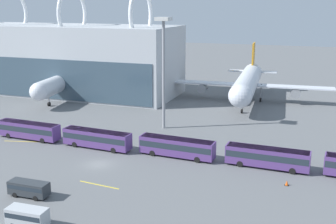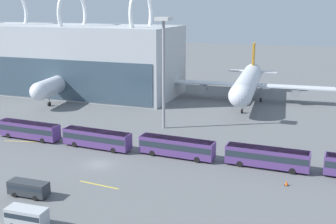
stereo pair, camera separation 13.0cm
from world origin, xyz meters
name	(u,v)px [view 1 (the left image)]	position (x,y,z in m)	size (l,w,h in m)	color
ground_plane	(99,164)	(0.00, 0.00, 0.00)	(440.00, 440.00, 0.00)	slate
terminal_building	(15,55)	(-55.37, 49.17, 10.01)	(101.96, 23.83, 29.86)	#B2B7BC
airliner_at_gate_near	(66,81)	(-33.15, 42.44, 4.66)	(31.46, 34.96, 12.69)	silver
airliner_at_gate_far	(248,82)	(15.19, 53.48, 5.29)	(43.95, 40.81, 14.29)	silver
shuttle_bus_0	(29,129)	(-19.09, 7.36, 1.92)	(13.14, 3.17, 3.26)	#56387A
shuttle_bus_1	(97,138)	(-4.11, 7.00, 1.92)	(13.17, 3.37, 3.26)	#56387A
shuttle_bus_2	(177,146)	(10.88, 7.51, 1.92)	(13.15, 3.26, 3.26)	#56387A
shuttle_bus_3	(267,156)	(25.86, 7.65, 1.92)	(13.11, 2.99, 3.26)	#56387A
service_van_foreground	(29,188)	(-3.09, -13.56, 1.25)	(5.63, 2.11, 2.10)	#2D3338
service_van_crossing	(27,216)	(1.89, -20.34, 1.38)	(4.91, 2.22, 2.35)	#B2B7BC
floodlight_mast	(164,52)	(2.82, 22.98, 15.83)	(2.82, 2.82, 22.75)	gray
lane_stripe_1	(99,185)	(3.99, -7.13, 0.00)	(6.66, 0.25, 0.01)	yellow
lane_stripe_5	(26,142)	(-18.55, 5.76, 0.00)	(8.84, 0.25, 0.01)	yellow
traffic_cone_1	(287,183)	(29.41, 1.80, 0.37)	(0.61, 0.61, 0.76)	black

